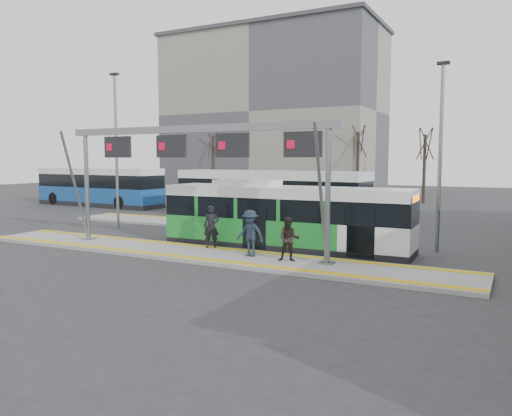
% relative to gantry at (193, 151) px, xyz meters
% --- Properties ---
extents(ground, '(120.00, 120.00, 0.00)m').
position_rel_gantry_xyz_m(ground, '(0.35, -0.25, -4.30)').
color(ground, '#2D2D30').
rests_on(ground, ground).
extents(platform_main, '(22.00, 3.00, 0.15)m').
position_rel_gantry_xyz_m(platform_main, '(0.35, -0.25, -4.22)').
color(platform_main, gray).
rests_on(platform_main, ground).
extents(platform_second, '(20.00, 3.00, 0.15)m').
position_rel_gantry_xyz_m(platform_second, '(-3.65, 7.75, -4.22)').
color(platform_second, gray).
rests_on(platform_second, ground).
extents(tactile_main, '(22.00, 2.65, 0.02)m').
position_rel_gantry_xyz_m(tactile_main, '(0.35, -0.25, -4.14)').
color(tactile_main, gold).
rests_on(tactile_main, platform_main).
extents(tactile_second, '(20.00, 0.35, 0.02)m').
position_rel_gantry_xyz_m(tactile_second, '(-3.65, 8.90, -4.14)').
color(tactile_second, gold).
rests_on(tactile_second, platform_second).
extents(gantry, '(13.00, 1.68, 5.20)m').
position_rel_gantry_xyz_m(gantry, '(0.00, 0.00, 0.00)').
color(gantry, slate).
rests_on(gantry, platform_main).
extents(apartment_block, '(24.50, 12.50, 18.40)m').
position_rel_gantry_xyz_m(apartment_block, '(-13.65, 35.75, 4.91)').
color(apartment_block, gray).
rests_on(apartment_block, ground).
extents(hero_bus, '(11.10, 2.64, 3.04)m').
position_rel_gantry_xyz_m(hero_bus, '(2.87, 2.76, -2.91)').
color(hero_bus, black).
rests_on(hero_bus, ground).
extents(bg_bus_green, '(13.02, 3.60, 3.22)m').
position_rel_gantry_xyz_m(bg_bus_green, '(-2.19, 11.50, -2.71)').
color(bg_bus_green, black).
rests_on(bg_bus_green, ground).
extents(bg_bus_blue, '(12.39, 3.33, 3.20)m').
position_rel_gantry_xyz_m(bg_bus_blue, '(-19.54, 14.01, -2.72)').
color(bg_bus_blue, black).
rests_on(bg_bus_blue, ground).
extents(passenger_a, '(0.79, 0.67, 1.84)m').
position_rel_gantry_xyz_m(passenger_a, '(0.34, 0.79, -3.23)').
color(passenger_a, black).
rests_on(passenger_a, platform_main).
extents(passenger_b, '(0.98, 0.87, 1.66)m').
position_rel_gantry_xyz_m(passenger_b, '(4.43, -0.20, -3.32)').
color(passenger_b, black).
rests_on(passenger_b, platform_main).
extents(passenger_c, '(1.21, 0.72, 1.83)m').
position_rel_gantry_xyz_m(passenger_c, '(2.70, -0.05, -3.24)').
color(passenger_c, '#1C2733').
rests_on(passenger_c, platform_main).
extents(tree_left, '(1.40, 1.40, 7.38)m').
position_rel_gantry_xyz_m(tree_left, '(-1.76, 29.67, 1.29)').
color(tree_left, '#382B21').
rests_on(tree_left, ground).
extents(tree_mid, '(1.40, 1.40, 6.94)m').
position_rel_gantry_xyz_m(tree_mid, '(4.39, 29.39, 0.97)').
color(tree_mid, '#382B21').
rests_on(tree_mid, ground).
extents(tree_far, '(1.40, 1.40, 7.30)m').
position_rel_gantry_xyz_m(tree_far, '(-18.12, 29.78, 1.24)').
color(tree_far, '#382B21').
rests_on(tree_far, ground).
extents(lamp_west, '(0.50, 0.25, 8.76)m').
position_rel_gantry_xyz_m(lamp_west, '(-8.40, 4.44, 0.32)').
color(lamp_west, slate).
rests_on(lamp_west, ground).
extents(lamp_east, '(0.50, 0.25, 7.96)m').
position_rel_gantry_xyz_m(lamp_east, '(8.96, 5.10, -0.08)').
color(lamp_east, slate).
rests_on(lamp_east, ground).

